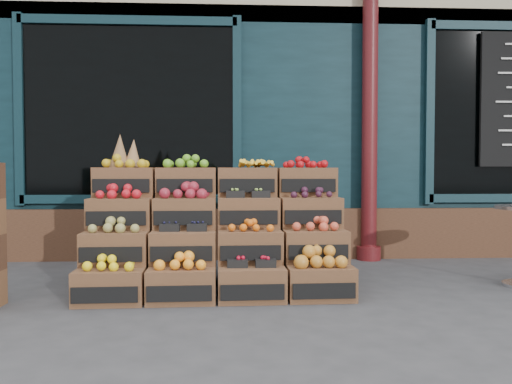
{
  "coord_description": "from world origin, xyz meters",
  "views": [
    {
      "loc": [
        -0.42,
        -3.73,
        1.01
      ],
      "look_at": [
        -0.2,
        0.7,
        0.85
      ],
      "focal_mm": 35.0,
      "sensor_mm": 36.0,
      "label": 1
    }
  ],
  "objects": [
    {
      "name": "ground",
      "position": [
        0.0,
        0.0,
        0.0
      ],
      "size": [
        60.0,
        60.0,
        0.0
      ],
      "primitive_type": "plane",
      "color": "#39393C",
      "rests_on": "ground"
    },
    {
      "name": "shop_facade",
      "position": [
        0.0,
        5.11,
        2.4
      ],
      "size": [
        12.0,
        6.24,
        4.8
      ],
      "color": "black",
      "rests_on": "ground"
    },
    {
      "name": "crate_display",
      "position": [
        -0.56,
        0.67,
        0.43
      ],
      "size": [
        2.22,
        1.12,
        1.38
      ],
      "rotation": [
        0.0,
        0.0,
        0.03
      ],
      "color": "brown",
      "rests_on": "ground"
    },
    {
      "name": "shopkeeper",
      "position": [
        -1.61,
        2.6,
        0.94
      ],
      "size": [
        0.72,
        0.5,
        1.89
      ],
      "primitive_type": "imported",
      "rotation": [
        0.0,
        0.0,
        3.21
      ],
      "color": "#1A5D24",
      "rests_on": "ground"
    }
  ]
}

